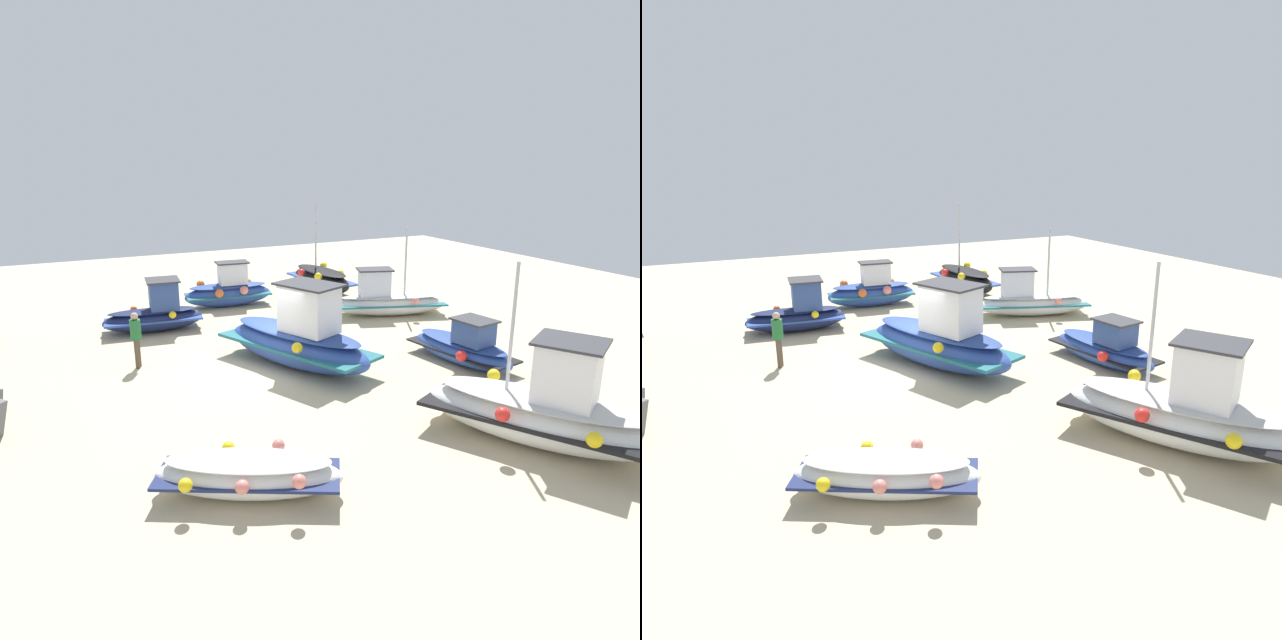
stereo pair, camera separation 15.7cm
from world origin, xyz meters
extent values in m
plane|color=beige|center=(0.00, 0.00, 0.00)|extent=(44.46, 44.46, 0.00)
ellipsoid|color=#2D4C9E|center=(-0.28, -0.81, 0.59)|extent=(5.69, 3.78, 1.22)
cube|color=#1E6670|center=(-0.28, -0.81, 0.65)|extent=(5.50, 3.73, 0.14)
ellipsoid|color=navy|center=(-0.28, -0.81, 1.08)|extent=(5.00, 3.31, 0.23)
cube|color=white|center=(-0.75, -1.02, 1.88)|extent=(1.90, 1.64, 1.41)
cube|color=#333338|center=(-0.75, -1.02, 2.61)|extent=(2.20, 1.90, 0.06)
sphere|color=yellow|center=(0.99, -1.37, 1.02)|extent=(0.31, 0.31, 0.31)
sphere|color=yellow|center=(-1.55, -0.26, 1.03)|extent=(0.31, 0.31, 0.31)
ellipsoid|color=#2D4C9E|center=(7.61, -1.17, 0.47)|extent=(1.57, 3.80, 0.99)
cube|color=#1E6670|center=(7.61, -1.17, 0.52)|extent=(1.58, 3.66, 0.11)
ellipsoid|color=navy|center=(7.61, -1.17, 0.87)|extent=(1.37, 3.34, 0.18)
cube|color=white|center=(7.59, -1.39, 1.40)|extent=(0.87, 1.23, 0.90)
cube|color=#333338|center=(7.59, -1.39, 1.88)|extent=(1.01, 1.42, 0.06)
sphere|color=orange|center=(8.45, -0.21, 0.87)|extent=(0.36, 0.36, 0.36)
sphere|color=orange|center=(6.92, -0.58, 0.75)|extent=(0.36, 0.36, 0.36)
sphere|color=red|center=(8.35, -1.24, 0.84)|extent=(0.36, 0.36, 0.36)
sphere|color=#EA7F75|center=(6.82, -1.61, 0.80)|extent=(0.36, 0.36, 0.36)
sphere|color=orange|center=(8.25, -2.27, 0.80)|extent=(0.36, 0.36, 0.36)
ellipsoid|color=#2D4C9E|center=(-2.34, -5.50, 0.36)|extent=(3.89, 1.77, 0.75)
cube|color=black|center=(-2.34, -5.50, 0.40)|extent=(3.75, 1.78, 0.09)
ellipsoid|color=navy|center=(-2.34, -5.50, 0.67)|extent=(3.42, 1.55, 0.14)
cube|color=#2D4784|center=(-2.76, -5.56, 1.08)|extent=(1.15, 1.00, 0.71)
cube|color=#333338|center=(-2.76, -5.56, 1.47)|extent=(1.33, 1.16, 0.06)
sphere|color=orange|center=(-1.58, -6.15, 0.60)|extent=(0.33, 0.33, 0.33)
sphere|color=red|center=(-3.10, -4.85, 0.55)|extent=(0.33, 0.33, 0.33)
ellipsoid|color=white|center=(-6.23, 2.88, 0.38)|extent=(2.79, 3.76, 0.79)
cube|color=navy|center=(-6.23, 2.88, 0.42)|extent=(2.75, 3.65, 0.10)
ellipsoid|color=beige|center=(-6.23, 2.88, 0.70)|extent=(2.44, 3.30, 0.15)
sphere|color=#EA7F75|center=(-7.33, 2.33, 0.71)|extent=(0.26, 0.26, 0.26)
sphere|color=#EA7F75|center=(-5.84, 2.10, 0.64)|extent=(0.26, 0.26, 0.26)
sphere|color=#EA7F75|center=(-6.85, 3.22, 0.59)|extent=(0.26, 0.26, 0.26)
sphere|color=yellow|center=(-5.36, 2.99, 0.57)|extent=(0.26, 0.26, 0.26)
sphere|color=yellow|center=(-6.38, 4.11, 0.61)|extent=(0.26, 0.26, 0.26)
ellipsoid|color=white|center=(-7.13, -3.60, 0.55)|extent=(5.45, 4.23, 1.22)
cube|color=black|center=(-7.13, -3.60, 0.60)|extent=(5.28, 4.14, 0.21)
ellipsoid|color=beige|center=(-7.13, -3.60, 1.01)|extent=(4.77, 3.67, 0.28)
cube|color=white|center=(-7.59, -3.86, 1.76)|extent=(1.61, 1.58, 1.33)
cube|color=#333338|center=(-7.59, -3.86, 2.46)|extent=(1.87, 1.83, 0.06)
cylinder|color=#B7B7BC|center=(-6.51, -3.26, 2.57)|extent=(0.08, 0.08, 2.94)
sphere|color=yellow|center=(-5.42, -3.90, 0.93)|extent=(0.32, 0.32, 0.32)
sphere|color=red|center=(-7.26, -2.44, 0.96)|extent=(0.32, 0.32, 0.32)
sphere|color=yellow|center=(-6.99, -4.77, 0.95)|extent=(0.32, 0.32, 0.32)
sphere|color=yellow|center=(-8.83, -3.31, 0.90)|extent=(0.32, 0.32, 0.32)
ellipsoid|color=black|center=(8.40, -6.01, 0.52)|extent=(4.40, 1.83, 1.06)
cube|color=#2D4C9E|center=(8.40, -6.01, 0.57)|extent=(4.24, 1.86, 0.10)
ellipsoid|color=black|center=(8.40, -6.01, 0.96)|extent=(3.87, 1.61, 0.18)
cylinder|color=#B7B7BC|center=(8.87, -5.96, 2.56)|extent=(0.08, 0.08, 3.02)
sphere|color=yellow|center=(9.60, -6.75, 0.95)|extent=(0.35, 0.35, 0.35)
sphere|color=red|center=(8.69, -5.12, 0.90)|extent=(0.35, 0.35, 0.35)
sphere|color=yellow|center=(8.10, -6.89, 0.81)|extent=(0.35, 0.35, 0.35)
sphere|color=yellow|center=(7.20, -5.26, 0.98)|extent=(0.35, 0.35, 0.35)
ellipsoid|color=white|center=(3.31, -6.57, 0.41)|extent=(2.96, 4.81, 0.94)
cube|color=#1E6670|center=(3.31, -6.57, 0.45)|extent=(2.90, 4.63, 0.19)
ellipsoid|color=beige|center=(3.31, -6.57, 0.76)|extent=(2.56, 4.21, 0.23)
cube|color=silver|center=(3.53, -5.94, 1.34)|extent=(1.17, 1.39, 1.03)
cube|color=#333338|center=(3.53, -5.94, 1.88)|extent=(1.35, 1.62, 0.06)
cylinder|color=#B7B7BC|center=(3.11, -7.12, 2.18)|extent=(0.08, 0.08, 2.70)
sphere|color=#EA7F75|center=(2.24, -7.04, 0.77)|extent=(0.28, 0.28, 0.28)
sphere|color=#EA7F75|center=(4.38, -6.10, 0.64)|extent=(0.28, 0.28, 0.28)
ellipsoid|color=navy|center=(5.34, 2.42, 0.41)|extent=(1.86, 3.70, 0.90)
cube|color=#2D4C9E|center=(5.34, 2.42, 0.45)|extent=(1.85, 3.56, 0.16)
ellipsoid|color=#151E45|center=(5.34, 2.42, 0.75)|extent=(1.60, 3.25, 0.21)
cube|color=#2D4784|center=(5.29, 2.00, 1.33)|extent=(1.17, 1.11, 1.03)
cube|color=#333338|center=(5.29, 2.00, 1.88)|extent=(1.36, 1.29, 0.06)
sphere|color=orange|center=(6.22, 2.96, 0.67)|extent=(0.26, 0.26, 0.26)
sphere|color=yellow|center=(4.46, 1.89, 0.76)|extent=(0.26, 0.26, 0.26)
cylinder|color=brown|center=(1.63, 3.62, 0.45)|extent=(0.14, 0.14, 0.90)
cylinder|color=brown|center=(1.78, 3.56, 0.45)|extent=(0.14, 0.14, 0.90)
cylinder|color=#236B33|center=(1.70, 3.59, 1.20)|extent=(0.32, 0.32, 0.61)
sphere|color=tan|center=(1.70, 3.59, 1.62)|extent=(0.22, 0.22, 0.22)
camera|label=1|loc=(-15.40, 5.96, 6.22)|focal=32.07mm
camera|label=2|loc=(-15.47, 5.82, 6.22)|focal=32.07mm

